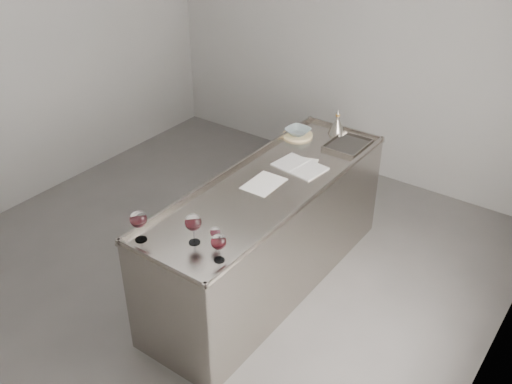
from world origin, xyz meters
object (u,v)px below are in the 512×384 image
Objects in this scene: wine_glass_middle at (193,223)px; wine_glass_small at (215,233)px; counter at (269,234)px; wine_funnel at (337,126)px; wine_glass_right at (219,242)px; notebook at (300,166)px; ceramic_bowl at (298,131)px; wine_glass_left at (139,220)px.

wine_glass_small is at bearing 25.29° from wine_glass_middle.
wine_glass_small is at bearing -79.48° from counter.
wine_funnel is (-0.05, 1.98, -0.08)m from wine_glass_middle.
wine_glass_right is 1.33m from notebook.
ceramic_bowl is (-0.30, 1.73, -0.11)m from wine_glass_middle.
wine_glass_left is 0.52× the size of notebook.
notebook is at bearing 77.53° from wine_glass_left.
wine_glass_right is (0.27, -0.95, 0.60)m from counter.
wine_glass_right is 0.84× the size of wine_funnel.
wine_glass_middle is at bearing -88.24° from counter.
wine_glass_left reaches higher than counter.
wine_glass_right is at bearing -72.96° from notebook.
wine_glass_right is 1.87m from ceramic_bowl.
wine_glass_middle is 1.12× the size of wine_glass_right.
wine_funnel is (0.25, 0.25, 0.02)m from ceramic_bowl.
wine_glass_right is 0.17m from wine_glass_small.
wine_glass_left reaches higher than ceramic_bowl.
counter is 1.21m from wine_funnel.
ceramic_bowl is at bearing -135.46° from wine_funnel.
wine_glass_small is (0.43, 0.24, -0.06)m from wine_glass_left.
wine_glass_right is at bearing -73.85° from counter.
wine_glass_right is at bearing -11.26° from wine_glass_middle.
wine_glass_middle is 0.25m from wine_glass_right.
wine_funnel reaches higher than ceramic_bowl.
wine_glass_small is 1.21m from notebook.
notebook is (0.02, 1.26, -0.15)m from wine_glass_middle.
wine_glass_left is at bearing -96.66° from wine_funnel.
ceramic_bowl is at bearing 130.85° from notebook.
wine_funnel reaches higher than wine_glass_right.
notebook is at bearing 83.17° from counter.
ceramic_bowl is (-0.43, 1.67, -0.05)m from wine_glass_small.
wine_glass_left is 0.97× the size of wine_funnel.
wine_glass_middle is 1.76m from ceramic_bowl.
wine_glass_middle is at bearing -154.71° from wine_glass_small.
wine_glass_right reaches higher than ceramic_bowl.
notebook is at bearing -84.79° from wine_funnel.
wine_glass_left is at bearing -95.50° from notebook.
counter is 1.09m from wine_glass_middle.
wine_glass_middle is (0.03, -0.90, 0.62)m from counter.
ceramic_bowl reaches higher than notebook.
wine_glass_middle is 1.27m from notebook.
wine_glass_middle is at bearing -80.07° from ceramic_bowl.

